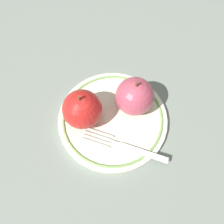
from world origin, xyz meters
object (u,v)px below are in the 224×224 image
Objects in this scene: plate at (112,118)px; fork at (127,147)px; apple_red_whole at (82,109)px; apple_second_whole at (135,96)px.

fork reaches higher than plate.
apple_red_whole is 0.11m from apple_second_whole.
apple_second_whole is (0.05, 0.10, 0.00)m from apple_red_whole.
fork is at bearing -18.51° from plate.
apple_red_whole is 1.00× the size of apple_second_whole.
apple_red_whole reaches higher than fork.
plate is at bearing -47.83° from fork.
apple_red_whole and apple_second_whole have the same top height.
plate is 0.08m from apple_red_whole.
apple_second_whole reaches higher than plate.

